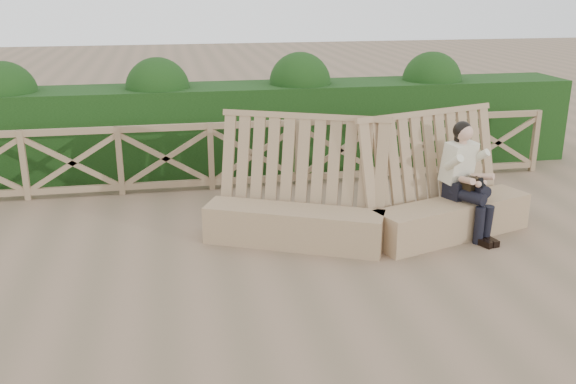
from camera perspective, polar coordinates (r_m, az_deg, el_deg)
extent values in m
plane|color=brown|center=(7.42, 0.83, -7.55)|extent=(60.00, 60.00, 0.00)
cube|color=#987457|center=(8.22, 0.51, -3.08)|extent=(2.28, 1.41, 0.49)
cube|color=#987457|center=(8.28, 0.96, 1.29)|extent=(2.26, 1.37, 1.60)
cube|color=#987457|center=(8.75, 14.39, -2.33)|extent=(2.32, 1.19, 0.49)
cube|color=#987457|center=(8.76, 13.49, 1.72)|extent=(2.31, 1.15, 1.60)
cube|color=black|center=(8.84, 15.00, 0.28)|extent=(0.46, 0.41, 0.23)
cube|color=beige|center=(8.77, 14.93, 2.62)|extent=(0.51, 0.45, 0.56)
sphere|color=tan|center=(8.64, 15.41, 5.12)|extent=(0.29, 0.29, 0.22)
sphere|color=black|center=(8.66, 15.24, 5.30)|extent=(0.32, 0.32, 0.24)
cylinder|color=black|center=(8.64, 15.68, -0.34)|extent=(0.34, 0.51, 0.16)
cylinder|color=black|center=(8.75, 16.34, 0.36)|extent=(0.34, 0.52, 0.18)
cylinder|color=black|center=(8.60, 16.62, -2.90)|extent=(0.17, 0.17, 0.49)
cylinder|color=black|center=(8.68, 17.27, -2.76)|extent=(0.17, 0.17, 0.49)
cube|color=black|center=(8.62, 16.99, -4.34)|extent=(0.19, 0.27, 0.09)
cube|color=black|center=(8.69, 17.54, -4.22)|extent=(0.19, 0.27, 0.09)
cube|color=black|center=(8.70, 16.09, 0.65)|extent=(0.33, 0.27, 0.19)
cube|color=black|center=(8.57, 16.90, 0.75)|extent=(0.11, 0.12, 0.13)
cube|color=#7D6649|center=(10.37, -3.03, 6.04)|extent=(10.10, 0.07, 0.10)
cube|color=#7D6649|center=(10.61, -2.95, 1.12)|extent=(10.10, 0.07, 0.10)
cube|color=black|center=(11.60, -3.82, 5.80)|extent=(12.00, 1.20, 1.50)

